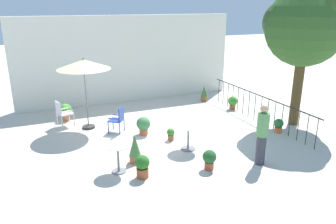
# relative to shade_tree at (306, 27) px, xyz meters

# --- Properties ---
(ground_plane) EXTENTS (60.00, 60.00, 0.00)m
(ground_plane) POSITION_rel_shade_tree_xyz_m (-4.66, 0.77, -3.48)
(ground_plane) COLOR beige
(villa_facade) EXTENTS (9.74, 0.30, 3.76)m
(villa_facade) POSITION_rel_shade_tree_xyz_m (-4.66, 5.37, -1.60)
(villa_facade) COLOR silver
(villa_facade) RESTS_ON ground
(terrace_railing) EXTENTS (0.03, 5.94, 1.01)m
(terrace_railing) POSITION_rel_shade_tree_xyz_m (-1.06, 0.77, -2.80)
(terrace_railing) COLOR black
(terrace_railing) RESTS_ON ground
(shade_tree) EXTENTS (2.82, 2.69, 4.83)m
(shade_tree) POSITION_rel_shade_tree_xyz_m (0.00, 0.00, 0.00)
(shade_tree) COLOR #4D3B1E
(shade_tree) RESTS_ON ground
(patio_umbrella_0) EXTENTS (1.80, 1.80, 2.51)m
(patio_umbrella_0) POSITION_rel_shade_tree_xyz_m (-7.07, 2.49, -1.24)
(patio_umbrella_0) COLOR #2D2D2D
(patio_umbrella_0) RESTS_ON ground
(cafe_table_0) EXTENTS (0.82, 0.82, 0.78)m
(cafe_table_0) POSITION_rel_shade_tree_xyz_m (-4.60, -0.51, -2.94)
(cafe_table_0) COLOR silver
(cafe_table_0) RESTS_ON ground
(cafe_table_1) EXTENTS (0.68, 0.68, 0.77)m
(cafe_table_1) POSITION_rel_shade_tree_xyz_m (-6.91, -1.07, -2.95)
(cafe_table_1) COLOR silver
(cafe_table_1) RESTS_ON ground
(patio_chair_0) EXTENTS (0.62, 0.62, 0.91)m
(patio_chair_0) POSITION_rel_shade_tree_xyz_m (-6.18, 1.68, -2.97)
(patio_chair_0) COLOR #253F95
(patio_chair_0) RESTS_ON ground
(patio_chair_1) EXTENTS (0.60, 0.59, 0.95)m
(patio_chair_1) POSITION_rel_shade_tree_xyz_m (-7.86, 2.98, -2.93)
(patio_chair_1) COLOR silver
(patio_chair_1) RESTS_ON ground
(potted_plant_0) EXTENTS (0.32, 0.32, 0.49)m
(potted_plant_0) POSITION_rel_shade_tree_xyz_m (-1.13, -0.48, -3.22)
(potted_plant_0) COLOR #CF6838
(potted_plant_0) RESTS_ON ground
(potted_plant_1) EXTENTS (0.39, 0.39, 0.55)m
(potted_plant_1) POSITION_rel_shade_tree_xyz_m (-1.11, 2.34, -3.17)
(potted_plant_1) COLOR #9E502E
(potted_plant_1) RESTS_ON ground
(potted_plant_2) EXTENTS (0.48, 0.48, 0.63)m
(potted_plant_2) POSITION_rel_shade_tree_xyz_m (-5.45, 1.15, -3.13)
(potted_plant_2) COLOR #BB6038
(potted_plant_2) RESTS_ON ground
(potted_plant_3) EXTENTS (0.27, 0.27, 0.71)m
(potted_plant_3) POSITION_rel_shade_tree_xyz_m (-1.63, 3.87, -3.13)
(potted_plant_3) COLOR brown
(potted_plant_3) RESTS_ON ground
(potted_plant_4) EXTENTS (0.38, 0.38, 0.61)m
(potted_plant_4) POSITION_rel_shade_tree_xyz_m (-6.42, -1.58, -3.15)
(potted_plant_4) COLOR #974D2E
(potted_plant_4) RESTS_ON ground
(potted_plant_5) EXTENTS (0.34, 0.34, 0.82)m
(potted_plant_5) POSITION_rel_shade_tree_xyz_m (-6.34, -0.70, -3.07)
(potted_plant_5) COLOR #A55A36
(potted_plant_5) RESTS_ON ground
(potted_plant_6) EXTENTS (0.37, 0.37, 0.55)m
(potted_plant_6) POSITION_rel_shade_tree_xyz_m (-4.65, -1.87, -3.17)
(potted_plant_6) COLOR #A14B31
(potted_plant_6) RESTS_ON ground
(potted_plant_7) EXTENTS (0.25, 0.25, 0.41)m
(potted_plant_7) POSITION_rel_shade_tree_xyz_m (-4.81, 0.33, -3.26)
(potted_plant_7) COLOR brown
(potted_plant_7) RESTS_ON ground
(potted_plant_8) EXTENTS (0.45, 0.45, 0.65)m
(potted_plant_8) POSITION_rel_shade_tree_xyz_m (-7.70, 3.64, -3.11)
(potted_plant_8) COLOR #C96E45
(potted_plant_8) RESTS_ON ground
(standing_person) EXTENTS (0.42, 0.42, 1.71)m
(standing_person) POSITION_rel_shade_tree_xyz_m (-3.19, -2.13, -2.60)
(standing_person) COLOR #33333D
(standing_person) RESTS_ON ground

